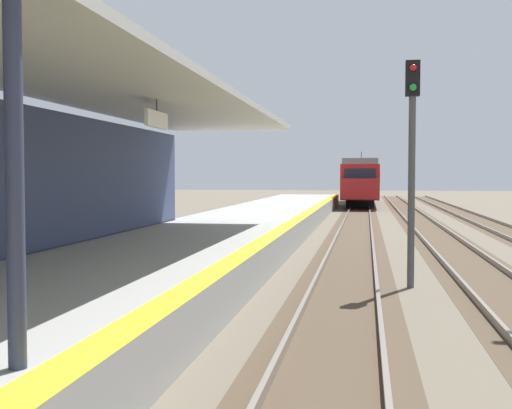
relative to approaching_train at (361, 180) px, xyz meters
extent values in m
cube|color=#999993|center=(-4.40, -40.36, -1.73)|extent=(5.00, 80.00, 0.90)
cube|color=yellow|center=(-2.15, -40.36, -1.27)|extent=(0.50, 80.00, 0.01)
cube|color=#B2B2AD|center=(-4.50, -45.49, 2.17)|extent=(4.40, 24.00, 0.16)
cylinder|color=#2D334C|center=(-2.55, -52.09, -0.04)|extent=(0.16, 0.16, 4.27)
cube|color=white|center=(-4.10, -43.49, 1.64)|extent=(0.08, 1.40, 0.36)
cylinder|color=#333333|center=(-4.10, -43.49, 1.96)|extent=(0.03, 0.03, 0.27)
cube|color=#4C3D2D|center=(0.00, -36.36, -2.17)|extent=(2.34, 120.00, 0.01)
cube|color=slate|center=(-0.72, -36.36, -2.09)|extent=(0.08, 120.00, 0.15)
cube|color=slate|center=(0.72, -36.36, -2.09)|extent=(0.08, 120.00, 0.15)
cube|color=#4C3D2D|center=(3.40, -36.36, -2.17)|extent=(2.34, 120.00, 0.01)
cube|color=slate|center=(2.68, -36.36, -2.09)|extent=(0.08, 120.00, 0.15)
cube|color=slate|center=(4.12, -36.36, -2.09)|extent=(0.08, 120.00, 0.15)
cube|color=maroon|center=(0.00, 0.38, -0.11)|extent=(2.90, 18.00, 2.70)
cube|color=slate|center=(0.00, 0.38, 1.46)|extent=(2.67, 18.00, 0.44)
cube|color=black|center=(0.00, -8.64, 0.30)|extent=(2.32, 0.06, 1.21)
cube|color=maroon|center=(0.00, -9.42, -0.58)|extent=(2.78, 1.60, 1.49)
cube|color=black|center=(1.46, 0.38, 0.30)|extent=(0.04, 15.84, 0.86)
cylinder|color=#333333|center=(0.00, 3.98, 2.13)|extent=(0.06, 0.06, 0.90)
cube|color=black|center=(0.00, -5.47, -1.82)|extent=(2.17, 2.20, 0.72)
cube|color=black|center=(0.00, 6.23, -1.82)|extent=(2.17, 2.20, 0.72)
cylinder|color=#4C4C4C|center=(1.48, -42.00, 0.02)|extent=(0.16, 0.16, 4.40)
cube|color=black|center=(1.48, -42.00, 2.62)|extent=(0.32, 0.24, 0.80)
sphere|color=red|center=(1.48, -42.14, 2.84)|extent=(0.16, 0.16, 0.16)
sphere|color=green|center=(1.48, -42.14, 2.40)|extent=(0.16, 0.16, 0.16)
camera|label=1|loc=(0.46, -57.31, 0.42)|focal=45.69mm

